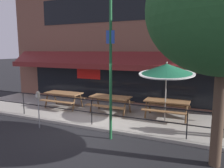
% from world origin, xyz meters
% --- Properties ---
extents(ground_plane, '(120.00, 120.00, 0.00)m').
position_xyz_m(ground_plane, '(0.00, 0.00, 0.00)').
color(ground_plane, black).
extents(patio_deck, '(15.00, 4.00, 0.10)m').
position_xyz_m(patio_deck, '(0.00, 2.00, 0.05)').
color(patio_deck, '#9E998E').
rests_on(patio_deck, ground).
extents(restaurant_building, '(15.00, 1.60, 7.26)m').
position_xyz_m(restaurant_building, '(-0.00, 4.22, 3.61)').
color(restaurant_building, brown).
rests_on(restaurant_building, ground).
extents(patio_railing, '(13.84, 0.04, 0.97)m').
position_xyz_m(patio_railing, '(0.00, 0.30, 0.80)').
color(patio_railing, black).
rests_on(patio_railing, patio_deck).
extents(picnic_table_left, '(1.80, 1.42, 0.76)m').
position_xyz_m(picnic_table_left, '(-2.46, 1.90, 0.71)').
color(picnic_table_left, brown).
rests_on(picnic_table_left, patio_deck).
extents(picnic_table_centre, '(1.80, 1.42, 0.76)m').
position_xyz_m(picnic_table_centre, '(0.01, 2.01, 0.71)').
color(picnic_table_centre, brown).
rests_on(picnic_table_centre, patio_deck).
extents(picnic_table_right, '(1.80, 1.42, 0.76)m').
position_xyz_m(picnic_table_right, '(2.47, 2.23, 0.71)').
color(picnic_table_right, brown).
rests_on(picnic_table_right, patio_deck).
extents(patio_umbrella_right, '(2.14, 2.14, 2.40)m').
position_xyz_m(patio_umbrella_right, '(2.47, 1.86, 2.18)').
color(patio_umbrella_right, '#B7B2A8').
rests_on(patio_umbrella_right, patio_deck).
extents(pedestrian_walking, '(0.28, 0.62, 1.71)m').
position_xyz_m(pedestrian_walking, '(4.51, 1.02, 1.06)').
color(pedestrian_walking, '#665B4C').
rests_on(pedestrian_walking, patio_deck).
extents(parking_meter_near, '(0.15, 0.16, 1.42)m').
position_xyz_m(parking_meter_near, '(-1.75, -0.62, 1.15)').
color(parking_meter_near, gray).
rests_on(parking_meter_near, ground).
extents(street_sign_pole, '(0.28, 0.09, 4.60)m').
position_xyz_m(street_sign_pole, '(1.13, -0.45, 2.36)').
color(street_sign_pole, '#1E6033').
rests_on(street_sign_pole, ground).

